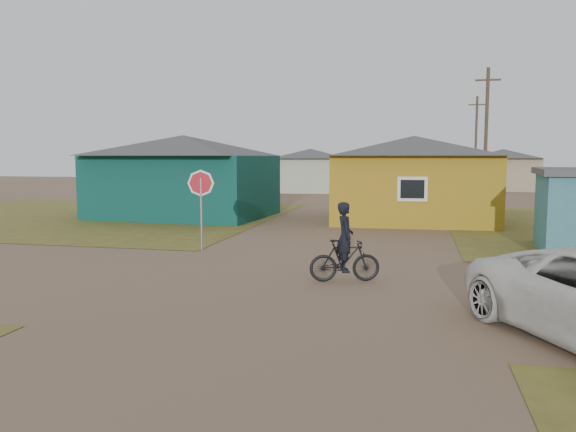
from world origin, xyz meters
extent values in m
plane|color=brown|center=(0.00, 0.00, 0.00)|extent=(120.00, 120.00, 0.00)
cube|color=olive|center=(-14.00, 13.00, 0.01)|extent=(20.00, 18.00, 0.00)
cube|color=#0A3833|center=(-8.50, 13.50, 1.50)|extent=(8.40, 6.54, 3.00)
pyramid|color=#3A3A3D|center=(-8.50, 13.50, 3.50)|extent=(8.93, 7.08, 1.00)
cube|color=#A17D18|center=(2.50, 14.00, 1.50)|extent=(7.21, 6.24, 3.00)
pyramid|color=#3A3A3D|center=(2.50, 14.00, 3.45)|extent=(7.72, 6.76, 0.90)
cube|color=silver|center=(2.50, 10.97, 1.65)|extent=(1.20, 0.06, 1.00)
cube|color=black|center=(2.50, 10.94, 1.65)|extent=(0.95, 0.04, 0.75)
cube|color=#ACB89E|center=(-6.00, 34.00, 1.40)|extent=(6.49, 5.60, 2.80)
pyramid|color=#3A3A3D|center=(-6.00, 34.00, 3.20)|extent=(7.04, 6.15, 0.80)
cube|color=gray|center=(10.00, 40.00, 1.40)|extent=(6.41, 5.50, 2.80)
pyramid|color=#3A3A3D|center=(10.00, 40.00, 3.20)|extent=(6.95, 6.05, 0.80)
cube|color=#ACB89E|center=(-14.00, 46.00, 1.35)|extent=(5.75, 5.28, 2.70)
pyramid|color=#3A3A3D|center=(-14.00, 46.00, 3.05)|extent=(6.28, 5.81, 0.70)
cylinder|color=#48382B|center=(6.50, 22.00, 4.00)|extent=(0.20, 0.20, 8.00)
cube|color=#48382B|center=(6.50, 22.00, 7.30)|extent=(1.40, 0.10, 0.10)
cylinder|color=#48382B|center=(7.50, 38.00, 4.00)|extent=(0.20, 0.20, 8.00)
cube|color=#48382B|center=(7.50, 38.00, 7.30)|extent=(1.40, 0.10, 0.10)
cylinder|color=gray|center=(-3.93, 4.20, 1.15)|extent=(0.07, 0.07, 2.30)
imported|color=black|center=(1.03, 0.82, 0.51)|extent=(1.75, 0.95, 1.01)
imported|color=black|center=(1.03, 0.82, 1.07)|extent=(0.56, 0.70, 1.66)
camera|label=1|loc=(2.64, -12.30, 2.98)|focal=35.00mm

